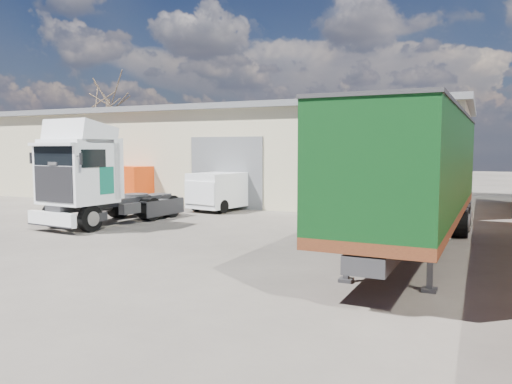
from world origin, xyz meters
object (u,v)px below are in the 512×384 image
at_px(orange_skip, 128,187).
at_px(bare_tree, 108,87).
at_px(tractor_unit, 94,182).
at_px(panel_van, 227,190).
at_px(box_trailer, 416,169).

bearing_deg(orange_skip, bare_tree, 144.80).
relative_size(bare_tree, orange_skip, 2.65).
relative_size(tractor_unit, panel_van, 1.33).
height_order(tractor_unit, box_trailer, tractor_unit).
height_order(box_trailer, orange_skip, box_trailer).
bearing_deg(panel_van, bare_tree, 158.13).
bearing_deg(tractor_unit, bare_tree, 135.08).
bearing_deg(tractor_unit, orange_skip, 125.56).
relative_size(tractor_unit, box_trailer, 0.52).
distance_m(bare_tree, orange_skip, 15.92).
bearing_deg(bare_tree, tractor_unit, -50.91).
height_order(tractor_unit, panel_van, tractor_unit).
bearing_deg(box_trailer, bare_tree, 147.83).
height_order(bare_tree, panel_van, bare_tree).
xyz_separation_m(panel_van, orange_skip, (-6.23, 0.19, -0.05)).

